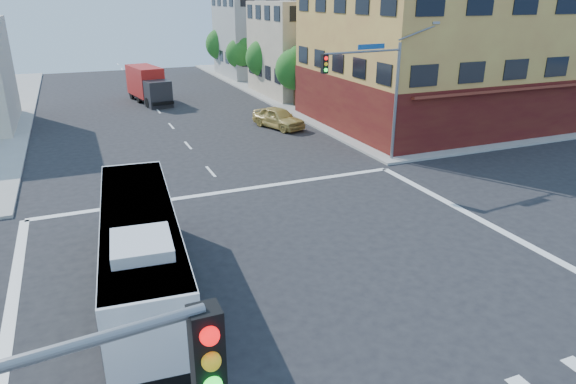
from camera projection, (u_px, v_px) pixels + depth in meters
name	position (u px, v px, depth m)	size (l,w,h in m)	color
ground	(304.00, 279.00, 18.32)	(120.00, 120.00, 0.00)	black
sidewalk_ne	(450.00, 80.00, 61.06)	(50.00, 50.00, 0.15)	gray
corner_building_ne	(442.00, 46.00, 39.34)	(18.10, 15.44, 14.00)	gold
building_east_near	(319.00, 48.00, 52.10)	(12.06, 10.06, 9.00)	#BBAB8F
building_east_far	(270.00, 34.00, 63.99)	(12.06, 10.06, 10.00)	gray
signal_mast_ne	(374.00, 81.00, 28.96)	(7.91, 1.13, 8.07)	slate
street_tree_a	(297.00, 67.00, 45.38)	(3.60, 3.60, 5.53)	#332412
street_tree_b	(265.00, 56.00, 52.22)	(3.80, 3.80, 5.79)	#332412
street_tree_c	(241.00, 51.00, 59.22)	(3.40, 3.40, 5.29)	#332412
street_tree_d	(222.00, 42.00, 65.96)	(4.00, 4.00, 6.03)	#332412
transit_bus	(142.00, 250.00, 17.00)	(3.22, 11.09, 3.24)	black
box_truck	(148.00, 86.00, 48.21)	(3.28, 7.47, 3.25)	#232327
parked_car	(278.00, 118.00, 39.02)	(1.86, 4.62, 1.58)	tan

